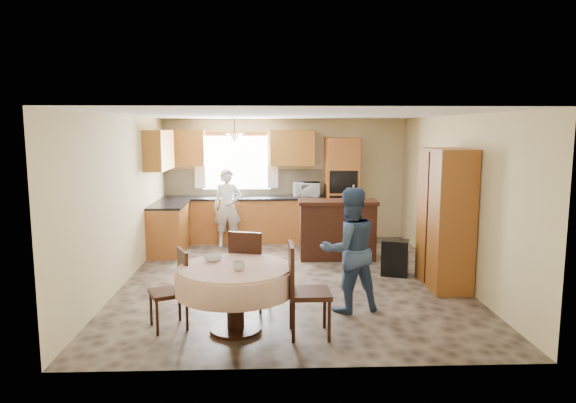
% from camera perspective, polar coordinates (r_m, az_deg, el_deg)
% --- Properties ---
extents(floor, '(5.00, 6.00, 0.01)m').
position_cam_1_polar(floor, '(8.02, 0.31, -8.54)').
color(floor, '#6B5B4B').
rests_on(floor, ground).
extents(ceiling, '(5.00, 6.00, 0.01)m').
position_cam_1_polar(ceiling, '(7.69, 0.33, 9.61)').
color(ceiling, white).
rests_on(ceiling, wall_back).
extents(wall_back, '(5.00, 0.02, 2.50)m').
position_cam_1_polar(wall_back, '(10.73, -0.38, 2.50)').
color(wall_back, tan).
rests_on(wall_back, floor).
extents(wall_front, '(5.00, 0.02, 2.50)m').
position_cam_1_polar(wall_front, '(4.81, 1.88, -4.50)').
color(wall_front, tan).
rests_on(wall_front, floor).
extents(wall_left, '(0.02, 6.00, 2.50)m').
position_cam_1_polar(wall_left, '(8.05, -17.77, 0.23)').
color(wall_left, tan).
rests_on(wall_left, floor).
extents(wall_right, '(0.02, 6.00, 2.50)m').
position_cam_1_polar(wall_right, '(8.25, 17.94, 0.41)').
color(wall_right, tan).
rests_on(wall_right, floor).
extents(window, '(1.40, 0.03, 1.10)m').
position_cam_1_polar(window, '(10.70, -5.75, 4.32)').
color(window, white).
rests_on(window, wall_back).
extents(curtain_left, '(0.22, 0.02, 1.15)m').
position_cam_1_polar(curtain_left, '(10.72, -9.79, 4.52)').
color(curtain_left, white).
rests_on(curtain_left, wall_back).
extents(curtain_right, '(0.22, 0.02, 1.15)m').
position_cam_1_polar(curtain_right, '(10.63, -1.72, 4.61)').
color(curtain_right, white).
rests_on(curtain_right, wall_back).
extents(base_cab_back, '(3.30, 0.60, 0.88)m').
position_cam_1_polar(base_cab_back, '(10.56, -4.94, -2.06)').
color(base_cab_back, '#C87135').
rests_on(base_cab_back, floor).
extents(counter_back, '(3.30, 0.64, 0.04)m').
position_cam_1_polar(counter_back, '(10.48, -4.97, 0.41)').
color(counter_back, black).
rests_on(counter_back, base_cab_back).
extents(base_cab_left, '(0.60, 1.20, 0.88)m').
position_cam_1_polar(base_cab_left, '(9.84, -13.08, -3.00)').
color(base_cab_left, '#C87135').
rests_on(base_cab_left, floor).
extents(counter_left, '(0.64, 1.20, 0.04)m').
position_cam_1_polar(counter_left, '(9.76, -13.17, -0.35)').
color(counter_left, black).
rests_on(counter_left, base_cab_left).
extents(backsplash, '(3.30, 0.02, 0.55)m').
position_cam_1_polar(backsplash, '(10.74, -4.92, 2.10)').
color(backsplash, tan).
rests_on(backsplash, wall_back).
extents(wall_cab_left, '(0.85, 0.33, 0.72)m').
position_cam_1_polar(wall_cab_left, '(10.66, -11.49, 5.86)').
color(wall_cab_left, '#C17830').
rests_on(wall_cab_left, wall_back).
extents(wall_cab_right, '(0.90, 0.33, 0.72)m').
position_cam_1_polar(wall_cab_right, '(10.53, 0.47, 5.99)').
color(wall_cab_right, '#C17830').
rests_on(wall_cab_right, wall_back).
extents(wall_cab_side, '(0.33, 1.20, 0.72)m').
position_cam_1_polar(wall_cab_side, '(9.69, -14.15, 5.57)').
color(wall_cab_side, '#C17830').
rests_on(wall_cab_side, wall_left).
extents(oven_tower, '(0.66, 0.62, 2.12)m').
position_cam_1_polar(oven_tower, '(10.55, 5.94, 1.32)').
color(oven_tower, '#C87135').
rests_on(oven_tower, floor).
extents(oven_upper, '(0.56, 0.01, 0.45)m').
position_cam_1_polar(oven_upper, '(10.22, 6.20, 2.17)').
color(oven_upper, black).
rests_on(oven_upper, oven_tower).
extents(oven_lower, '(0.56, 0.01, 0.45)m').
position_cam_1_polar(oven_lower, '(10.28, 6.16, -0.60)').
color(oven_lower, black).
rests_on(oven_lower, oven_tower).
extents(pendant, '(0.36, 0.36, 0.18)m').
position_cam_1_polar(pendant, '(10.20, -5.96, 7.06)').
color(pendant, beige).
rests_on(pendant, ceiling).
extents(sideboard, '(1.39, 0.60, 0.99)m').
position_cam_1_polar(sideboard, '(9.15, 5.49, -3.32)').
color(sideboard, '#39190F').
rests_on(sideboard, floor).
extents(space_heater, '(0.48, 0.40, 0.57)m').
position_cam_1_polar(space_heater, '(8.29, 11.80, -6.13)').
color(space_heater, black).
rests_on(space_heater, floor).
extents(cupboard, '(0.53, 1.06, 2.02)m').
position_cam_1_polar(cupboard, '(7.77, 17.07, -1.81)').
color(cupboard, '#C87135').
rests_on(cupboard, floor).
extents(dining_table, '(1.34, 1.34, 0.76)m').
position_cam_1_polar(dining_table, '(5.89, -5.90, -8.76)').
color(dining_table, '#39190F').
rests_on(dining_table, floor).
extents(chair_left, '(0.52, 0.52, 0.91)m').
position_cam_1_polar(chair_left, '(6.15, -12.51, -9.05)').
color(chair_left, '#39190F').
rests_on(chair_left, floor).
extents(chair_back, '(0.55, 0.55, 1.03)m').
position_cam_1_polar(chair_back, '(6.58, -4.45, -7.15)').
color(chair_back, '#39190F').
rests_on(chair_back, floor).
extents(chair_right, '(0.46, 0.46, 1.05)m').
position_cam_1_polar(chair_right, '(5.75, 1.56, -9.30)').
color(chair_right, '#39190F').
rests_on(chair_right, floor).
extents(framed_picture, '(0.06, 0.52, 0.43)m').
position_cam_1_polar(framed_picture, '(9.07, 15.86, 4.39)').
color(framed_picture, gold).
rests_on(framed_picture, wall_right).
extents(microwave, '(0.57, 0.42, 0.30)m').
position_cam_1_polar(microwave, '(10.43, 2.09, 1.33)').
color(microwave, silver).
rests_on(microwave, counter_back).
extents(person_sink, '(0.58, 0.39, 1.53)m').
position_cam_1_polar(person_sink, '(10.13, -6.72, -0.67)').
color(person_sink, silver).
rests_on(person_sink, floor).
extents(person_dining, '(0.90, 0.78, 1.58)m').
position_cam_1_polar(person_dining, '(6.52, 6.84, -5.34)').
color(person_dining, '#344A73').
rests_on(person_dining, floor).
extents(bowl_sideboard, '(0.25, 0.25, 0.05)m').
position_cam_1_polar(bowl_sideboard, '(9.02, 3.07, -0.11)').
color(bowl_sideboard, '#B2B2B2').
rests_on(bowl_sideboard, sideboard).
extents(bottle_sideboard, '(0.16, 0.16, 0.33)m').
position_cam_1_polar(bottle_sideboard, '(9.08, 7.27, 0.79)').
color(bottle_sideboard, silver).
rests_on(bottle_sideboard, sideboard).
extents(cup_table, '(0.17, 0.17, 0.10)m').
position_cam_1_polar(cup_table, '(5.66, -5.46, -7.14)').
color(cup_table, '#B2B2B2').
rests_on(cup_table, dining_table).
extents(bowl_table, '(0.24, 0.24, 0.07)m').
position_cam_1_polar(bowl_table, '(6.10, -8.30, -6.25)').
color(bowl_table, '#B2B2B2').
rests_on(bowl_table, dining_table).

